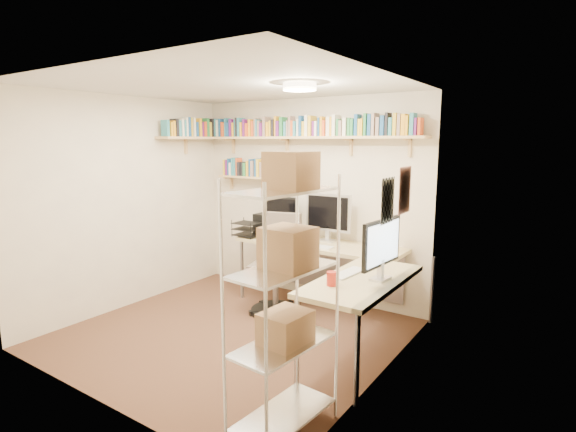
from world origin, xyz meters
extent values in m
plane|color=#43251C|center=(0.00, 0.00, 0.00)|extent=(3.20, 3.20, 0.00)
cube|color=beige|center=(0.00, 1.50, 1.25)|extent=(3.20, 0.04, 2.50)
cube|color=beige|center=(-1.60, 0.00, 1.25)|extent=(0.04, 3.00, 2.50)
cube|color=beige|center=(1.60, 0.00, 1.25)|extent=(0.04, 3.00, 2.50)
cube|color=beige|center=(0.00, -1.50, 1.25)|extent=(3.20, 0.04, 2.50)
cube|color=silver|center=(0.00, 0.00, 2.50)|extent=(3.20, 3.00, 0.04)
cube|color=silver|center=(1.59, 0.55, 1.55)|extent=(0.01, 0.30, 0.42)
cube|color=silver|center=(1.59, 0.15, 1.50)|extent=(0.01, 0.28, 0.38)
cylinder|color=#FFEAC6|center=(0.70, 0.20, 2.46)|extent=(0.30, 0.30, 0.06)
cube|color=tan|center=(0.00, 1.38, 2.02)|extent=(3.05, 0.25, 0.03)
cube|color=tan|center=(-1.48, 0.95, 2.02)|extent=(0.25, 1.00, 0.03)
cube|color=tan|center=(-0.85, 1.40, 1.50)|extent=(0.95, 0.20, 0.02)
cube|color=tan|center=(-1.20, 1.44, 1.95)|extent=(0.03, 0.20, 0.20)
cube|color=tan|center=(-0.30, 1.44, 1.95)|extent=(0.03, 0.20, 0.20)
cube|color=tan|center=(0.60, 1.44, 1.95)|extent=(0.03, 0.20, 0.20)
cube|color=tan|center=(1.30, 1.44, 1.95)|extent=(0.03, 0.20, 0.20)
cube|color=#1A4E8A|center=(-1.47, 1.38, 2.13)|extent=(0.03, 0.11, 0.19)
cube|color=gray|center=(-1.43, 1.38, 2.16)|extent=(0.03, 0.13, 0.25)
cube|color=teal|center=(-1.39, 1.38, 2.16)|extent=(0.03, 0.11, 0.24)
cube|color=white|center=(-1.35, 1.38, 2.15)|extent=(0.03, 0.12, 0.23)
cube|color=#1A4E8A|center=(-1.31, 1.38, 2.15)|extent=(0.03, 0.12, 0.24)
cube|color=#DA4D1D|center=(-1.27, 1.38, 2.13)|extent=(0.02, 0.12, 0.20)
cube|color=#DA4D1D|center=(-1.24, 1.38, 2.13)|extent=(0.03, 0.15, 0.19)
cube|color=teal|center=(-1.21, 1.38, 2.16)|extent=(0.02, 0.12, 0.25)
cube|color=#1A4E8A|center=(-1.16, 1.38, 2.13)|extent=(0.04, 0.15, 0.19)
cube|color=#641C6B|center=(-1.12, 1.38, 2.15)|extent=(0.04, 0.12, 0.23)
cube|color=gold|center=(-1.07, 1.38, 2.13)|extent=(0.03, 0.12, 0.18)
cube|color=teal|center=(-1.03, 1.38, 2.15)|extent=(0.02, 0.12, 0.23)
cube|color=black|center=(-1.01, 1.38, 2.16)|extent=(0.02, 0.15, 0.25)
cube|color=teal|center=(-0.97, 1.38, 2.16)|extent=(0.04, 0.13, 0.24)
cube|color=gold|center=(-0.92, 1.38, 2.13)|extent=(0.03, 0.14, 0.19)
cube|color=#641C6B|center=(-0.88, 1.38, 2.15)|extent=(0.04, 0.14, 0.22)
cube|color=#DA4D1D|center=(-0.83, 1.38, 2.12)|extent=(0.04, 0.14, 0.17)
cube|color=gold|center=(-0.79, 1.38, 2.15)|extent=(0.04, 0.11, 0.22)
cube|color=#DA4D1D|center=(-0.74, 1.38, 2.13)|extent=(0.04, 0.12, 0.20)
cube|color=gray|center=(-0.70, 1.38, 2.15)|extent=(0.03, 0.11, 0.24)
cube|color=teal|center=(-0.67, 1.38, 2.14)|extent=(0.02, 0.13, 0.21)
cube|color=gray|center=(-0.64, 1.38, 2.14)|extent=(0.03, 0.13, 0.20)
cube|color=#641C6B|center=(-0.60, 1.38, 2.12)|extent=(0.04, 0.15, 0.17)
cube|color=gray|center=(-0.55, 1.38, 2.16)|extent=(0.04, 0.13, 0.25)
cube|color=gold|center=(-0.50, 1.38, 2.12)|extent=(0.03, 0.13, 0.18)
cube|color=gold|center=(-0.46, 1.38, 2.13)|extent=(0.02, 0.12, 0.20)
cube|color=black|center=(-0.42, 1.38, 2.14)|extent=(0.04, 0.12, 0.21)
cube|color=gold|center=(-0.38, 1.38, 2.16)|extent=(0.03, 0.11, 0.25)
cube|color=#641C6B|center=(-0.34, 1.38, 2.13)|extent=(0.04, 0.15, 0.19)
cube|color=#2A8041|center=(-0.29, 1.38, 2.15)|extent=(0.04, 0.13, 0.24)
cube|color=teal|center=(-0.23, 1.38, 2.12)|extent=(0.03, 0.11, 0.18)
cube|color=gray|center=(-0.19, 1.38, 2.13)|extent=(0.02, 0.13, 0.19)
cube|color=gray|center=(-0.16, 1.38, 2.16)|extent=(0.03, 0.12, 0.25)
cube|color=#DA4D1D|center=(-0.12, 1.38, 2.13)|extent=(0.04, 0.14, 0.19)
cube|color=teal|center=(-0.08, 1.38, 2.13)|extent=(0.03, 0.15, 0.18)
cube|color=white|center=(-0.04, 1.38, 2.14)|extent=(0.02, 0.12, 0.21)
cube|color=#1A4E8A|center=(-0.01, 1.38, 2.16)|extent=(0.03, 0.12, 0.24)
cube|color=gold|center=(0.03, 1.38, 2.12)|extent=(0.03, 0.11, 0.18)
cube|color=white|center=(0.08, 1.38, 2.16)|extent=(0.04, 0.13, 0.25)
cube|color=gold|center=(0.13, 1.38, 2.15)|extent=(0.04, 0.14, 0.24)
cube|color=#641C6B|center=(0.18, 1.38, 2.12)|extent=(0.03, 0.13, 0.18)
cube|color=white|center=(0.22, 1.38, 2.12)|extent=(0.03, 0.15, 0.18)
cube|color=#1A4E8A|center=(0.25, 1.38, 2.14)|extent=(0.02, 0.13, 0.21)
cube|color=gold|center=(0.28, 1.38, 2.15)|extent=(0.03, 0.12, 0.23)
cube|color=#DA4D1D|center=(0.32, 1.38, 2.13)|extent=(0.03, 0.15, 0.18)
cube|color=white|center=(0.37, 1.38, 2.14)|extent=(0.04, 0.12, 0.22)
cube|color=gold|center=(0.41, 1.38, 2.14)|extent=(0.02, 0.13, 0.22)
cube|color=white|center=(0.45, 1.38, 2.16)|extent=(0.04, 0.13, 0.24)
cube|color=#2A8041|center=(0.50, 1.38, 2.13)|extent=(0.03, 0.11, 0.19)
cube|color=gray|center=(0.54, 1.38, 2.12)|extent=(0.04, 0.15, 0.17)
cube|color=white|center=(0.59, 1.38, 2.14)|extent=(0.04, 0.15, 0.21)
cube|color=#2A8041|center=(0.64, 1.38, 2.13)|extent=(0.03, 0.13, 0.20)
cube|color=#2A8041|center=(0.68, 1.38, 2.13)|extent=(0.03, 0.13, 0.19)
cube|color=#1A4E8A|center=(0.73, 1.38, 2.15)|extent=(0.04, 0.12, 0.24)
cube|color=gold|center=(0.77, 1.38, 2.13)|extent=(0.03, 0.13, 0.19)
cube|color=gold|center=(0.80, 1.38, 2.13)|extent=(0.02, 0.14, 0.19)
cube|color=#2A8041|center=(0.84, 1.38, 2.16)|extent=(0.03, 0.13, 0.24)
cube|color=#1A4E8A|center=(0.88, 1.38, 2.15)|extent=(0.04, 0.12, 0.24)
cube|color=gray|center=(0.93, 1.38, 2.16)|extent=(0.03, 0.15, 0.25)
cube|color=gray|center=(0.98, 1.38, 2.13)|extent=(0.04, 0.13, 0.20)
cube|color=#1A4E8A|center=(1.04, 1.38, 2.14)|extent=(0.04, 0.13, 0.22)
cube|color=black|center=(1.08, 1.38, 2.16)|extent=(0.03, 0.13, 0.25)
cube|color=teal|center=(1.13, 1.38, 2.13)|extent=(0.04, 0.13, 0.19)
cube|color=gold|center=(1.17, 1.38, 2.15)|extent=(0.04, 0.11, 0.24)
cube|color=gray|center=(1.22, 1.38, 2.15)|extent=(0.04, 0.13, 0.23)
cube|color=gold|center=(1.27, 1.38, 2.15)|extent=(0.04, 0.15, 0.22)
cube|color=gold|center=(1.31, 1.38, 2.14)|extent=(0.03, 0.15, 0.21)
cube|color=teal|center=(1.36, 1.38, 2.15)|extent=(0.04, 0.13, 0.23)
cube|color=#641C6B|center=(1.40, 1.38, 2.13)|extent=(0.03, 0.13, 0.18)
cube|color=#DA4D1D|center=(1.44, 1.38, 2.13)|extent=(0.03, 0.11, 0.18)
cube|color=teal|center=(-1.48, 0.52, 2.14)|extent=(0.12, 0.04, 0.20)
cube|color=gold|center=(-1.48, 0.57, 2.12)|extent=(0.14, 0.03, 0.17)
cube|color=gold|center=(-1.48, 0.62, 2.13)|extent=(0.13, 0.04, 0.19)
cube|color=black|center=(-1.48, 0.67, 2.14)|extent=(0.13, 0.04, 0.22)
cube|color=teal|center=(-1.48, 0.72, 2.14)|extent=(0.11, 0.04, 0.20)
cube|color=white|center=(-1.48, 0.76, 2.15)|extent=(0.13, 0.03, 0.22)
cube|color=teal|center=(-1.48, 0.80, 2.14)|extent=(0.13, 0.03, 0.21)
cube|color=white|center=(-1.48, 0.84, 2.16)|extent=(0.12, 0.03, 0.24)
cube|color=#1A4E8A|center=(-1.48, 0.88, 2.16)|extent=(0.13, 0.04, 0.25)
cube|color=gold|center=(-1.48, 0.92, 2.16)|extent=(0.11, 0.02, 0.25)
cube|color=white|center=(-1.48, 0.97, 2.16)|extent=(0.14, 0.03, 0.24)
cube|color=#1A4E8A|center=(-1.48, 1.02, 2.13)|extent=(0.12, 0.04, 0.19)
cube|color=gold|center=(-1.48, 1.07, 2.16)|extent=(0.14, 0.04, 0.24)
cube|color=#641C6B|center=(-1.48, 1.12, 2.13)|extent=(0.13, 0.03, 0.20)
cube|color=#DA4D1D|center=(-1.48, 1.16, 2.13)|extent=(0.15, 0.04, 0.20)
cube|color=#2A8041|center=(-1.48, 1.21, 2.16)|extent=(0.15, 0.04, 0.25)
cube|color=gold|center=(-1.48, 1.26, 2.13)|extent=(0.13, 0.04, 0.20)
cube|color=black|center=(-1.48, 1.31, 2.16)|extent=(0.15, 0.04, 0.24)
cube|color=#641C6B|center=(-1.48, 1.36, 2.16)|extent=(0.13, 0.03, 0.25)
cube|color=gold|center=(-1.27, 1.40, 1.62)|extent=(0.03, 0.13, 0.21)
cube|color=#641C6B|center=(-1.22, 1.40, 1.62)|extent=(0.03, 0.13, 0.21)
cube|color=#1A4E8A|center=(-1.19, 1.40, 1.63)|extent=(0.03, 0.11, 0.23)
cube|color=white|center=(-1.15, 1.40, 1.60)|extent=(0.03, 0.14, 0.17)
cube|color=teal|center=(-1.11, 1.40, 1.63)|extent=(0.03, 0.13, 0.24)
cube|color=teal|center=(-1.08, 1.40, 1.62)|extent=(0.03, 0.12, 0.22)
cube|color=#DA4D1D|center=(-1.04, 1.40, 1.63)|extent=(0.03, 0.11, 0.24)
cube|color=black|center=(-1.00, 1.40, 1.61)|extent=(0.04, 0.14, 0.19)
cube|color=black|center=(-0.95, 1.40, 1.60)|extent=(0.04, 0.11, 0.18)
cube|color=#2A8041|center=(-0.90, 1.40, 1.60)|extent=(0.04, 0.14, 0.18)
cube|color=gold|center=(-0.85, 1.40, 1.62)|extent=(0.04, 0.14, 0.21)
cube|color=#1A4E8A|center=(-0.80, 1.40, 1.63)|extent=(0.02, 0.14, 0.23)
cube|color=gray|center=(-0.77, 1.40, 1.62)|extent=(0.04, 0.15, 0.21)
cube|color=#1A4E8A|center=(-0.72, 1.40, 1.63)|extent=(0.03, 0.12, 0.24)
cube|color=gold|center=(-0.68, 1.40, 1.63)|extent=(0.04, 0.12, 0.23)
cube|color=gray|center=(-0.62, 1.40, 1.61)|extent=(0.04, 0.13, 0.19)
cube|color=gold|center=(-0.57, 1.40, 1.63)|extent=(0.03, 0.13, 0.24)
cube|color=tan|center=(0.35, 1.18, 0.77)|extent=(2.03, 0.64, 0.04)
cube|color=tan|center=(1.36, 0.19, 0.77)|extent=(0.64, 1.39, 0.04)
cylinder|color=gray|center=(-0.61, 0.91, 0.37)|extent=(0.04, 0.04, 0.75)
cylinder|color=gray|center=(-0.61, 1.45, 0.37)|extent=(0.04, 0.04, 0.75)
cylinder|color=gray|center=(1.63, 1.45, 0.37)|extent=(0.04, 0.04, 0.75)
cylinder|color=gray|center=(1.10, -0.45, 0.37)|extent=(0.04, 0.04, 0.75)
cylinder|color=gray|center=(1.63, -0.45, 0.37)|extent=(0.04, 0.04, 0.75)
cube|color=gray|center=(0.35, 1.46, 0.43)|extent=(1.92, 0.02, 0.59)
cube|color=silver|center=(0.40, 1.31, 1.14)|extent=(0.59, 0.03, 0.45)
cube|color=black|center=(0.40, 1.29, 1.14)|extent=(0.53, 0.00, 0.39)
cube|color=black|center=(-0.29, 1.31, 1.10)|extent=(0.47, 0.03, 0.36)
cube|color=black|center=(1.51, 0.24, 1.12)|extent=(0.03, 0.62, 0.41)
cube|color=white|center=(1.49, 0.24, 1.12)|extent=(0.00, 0.56, 0.35)
cube|color=white|center=(0.40, 0.99, 0.80)|extent=(0.45, 0.14, 0.02)
cube|color=white|center=(1.20, 0.24, 0.80)|extent=(0.14, 0.43, 0.02)
cylinder|color=#AB130E|center=(1.20, 1.18, 0.80)|extent=(0.11, 0.11, 0.02)
cylinder|color=#AB130E|center=(1.20, 1.18, 0.96)|extent=(0.03, 0.03, 0.30)
cone|color=#AB130E|center=(1.20, 1.18, 1.13)|extent=(0.13, 0.13, 0.10)
sphere|color=#FFBF72|center=(1.20, 1.18, 1.10)|extent=(0.06, 0.06, 0.06)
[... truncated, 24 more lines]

